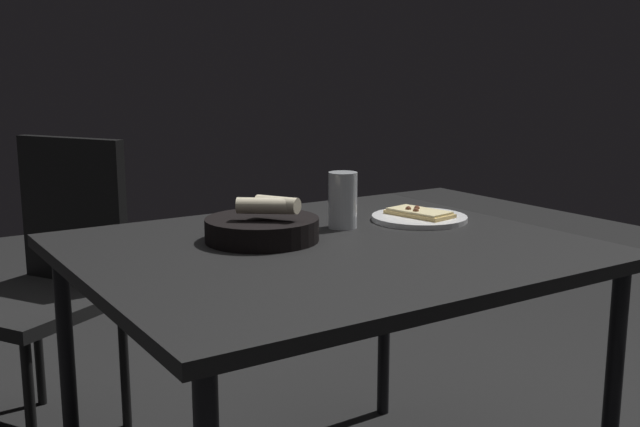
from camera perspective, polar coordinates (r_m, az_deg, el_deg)
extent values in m
cube|color=black|center=(1.75, 0.62, -2.82)|extent=(0.98, 1.14, 0.03)
cylinder|color=black|center=(2.05, -18.82, -12.20)|extent=(0.04, 0.04, 0.71)
cylinder|color=black|center=(2.48, 4.98, -7.59)|extent=(0.04, 0.04, 0.71)
cylinder|color=black|center=(1.92, 21.52, -13.99)|extent=(0.04, 0.04, 0.71)
cylinder|color=white|center=(2.03, 7.66, -0.36)|extent=(0.26, 0.26, 0.01)
cube|color=#D9B66C|center=(2.02, 7.66, -0.02)|extent=(0.19, 0.13, 0.01)
cube|color=beige|center=(2.02, 7.67, 0.20)|extent=(0.18, 0.12, 0.01)
sphere|color=brown|center=(2.04, 7.47, 0.40)|extent=(0.02, 0.02, 0.02)
sphere|color=brown|center=(2.03, 6.82, 0.35)|extent=(0.02, 0.02, 0.02)
sphere|color=brown|center=(2.00, 7.39, 0.21)|extent=(0.02, 0.02, 0.02)
cylinder|color=black|center=(1.77, -4.48, -1.22)|extent=(0.27, 0.27, 0.06)
cylinder|color=beige|center=(1.73, -4.23, 0.60)|extent=(0.11, 0.13, 0.04)
cylinder|color=beige|center=(1.73, -3.31, 0.71)|extent=(0.11, 0.09, 0.04)
cylinder|color=red|center=(1.71, -4.04, -1.88)|extent=(0.06, 0.06, 0.03)
cylinder|color=silver|center=(1.91, 1.77, 1.04)|extent=(0.07, 0.07, 0.15)
cylinder|color=#CC9214|center=(1.91, 1.76, 0.38)|extent=(0.07, 0.07, 0.09)
cube|color=black|center=(2.42, -21.48, -6.53)|extent=(0.60, 0.60, 0.04)
cube|color=black|center=(2.50, -18.50, 0.20)|extent=(0.38, 0.24, 0.47)
cylinder|color=black|center=(2.25, -21.40, -14.16)|extent=(0.03, 0.03, 0.42)
cylinder|color=black|center=(2.75, -20.87, -9.51)|extent=(0.03, 0.03, 0.42)
cylinder|color=black|center=(2.50, -14.83, -11.24)|extent=(0.03, 0.03, 0.42)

